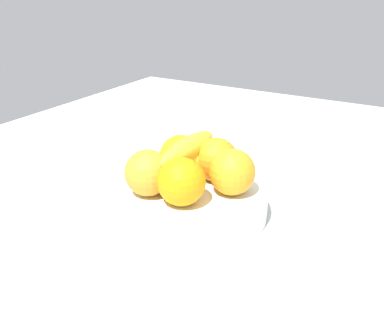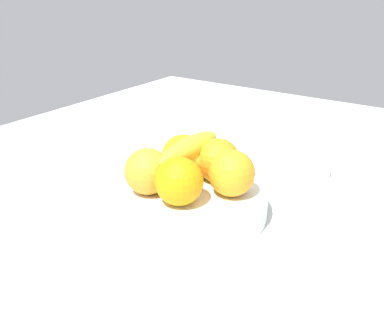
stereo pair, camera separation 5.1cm
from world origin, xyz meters
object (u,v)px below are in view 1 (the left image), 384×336
at_px(orange_center, 216,160).
at_px(orange_back_right, 148,173).
at_px(orange_front_left, 181,182).
at_px(orange_front_right, 232,172).
at_px(jar_lid, 307,168).
at_px(fruit_bowl, 192,202).
at_px(banana_bunch, 188,160).
at_px(orange_back_left, 181,156).

relative_size(orange_center, orange_back_right, 1.00).
height_order(orange_front_left, orange_back_right, same).
bearing_deg(orange_front_right, orange_back_right, 121.62).
height_order(orange_center, jar_lid, orange_center).
xyz_separation_m(fruit_bowl, jar_lid, (0.29, -0.12, -0.02)).
bearing_deg(orange_center, orange_front_left, 177.62).
distance_m(fruit_bowl, orange_front_left, 0.08).
height_order(orange_front_left, jar_lid, orange_front_left).
xyz_separation_m(orange_front_left, banana_bunch, (0.08, 0.03, 0.00)).
height_order(orange_center, orange_back_left, same).
bearing_deg(orange_front_left, jar_lid, -17.44).
height_order(fruit_bowl, orange_center, orange_center).
xyz_separation_m(orange_front_right, orange_back_right, (-0.07, 0.12, 0.00)).
distance_m(orange_front_left, banana_bunch, 0.08).
relative_size(orange_front_left, banana_bunch, 0.45).
distance_m(orange_front_left, jar_lid, 0.37).
height_order(orange_front_left, orange_back_left, same).
bearing_deg(orange_back_left, fruit_bowl, -129.35).
relative_size(orange_center, banana_bunch, 0.45).
relative_size(orange_front_right, orange_back_right, 1.00).
distance_m(orange_center, orange_back_right, 0.13).
height_order(orange_front_left, orange_center, same).
distance_m(orange_back_left, orange_back_right, 0.09).
bearing_deg(orange_center, fruit_bowl, 163.01).
height_order(orange_front_right, banana_bunch, banana_bunch).
height_order(orange_back_left, jar_lid, orange_back_left).
bearing_deg(orange_front_right, fruit_bowl, 107.69).
bearing_deg(orange_front_left, orange_back_left, 32.04).
bearing_deg(orange_front_left, orange_back_right, 88.57).
relative_size(orange_back_left, orange_back_right, 1.00).
distance_m(banana_bunch, jar_lid, 0.31).
relative_size(orange_front_left, orange_front_right, 1.00).
xyz_separation_m(orange_front_right, orange_back_left, (0.02, 0.11, 0.00)).
relative_size(orange_front_right, orange_back_left, 1.00).
relative_size(orange_front_right, jar_lid, 1.24).
relative_size(orange_center, orange_back_left, 1.00).
distance_m(orange_front_left, orange_back_left, 0.11).
distance_m(fruit_bowl, jar_lid, 0.31).
bearing_deg(orange_center, orange_back_left, 107.12).
distance_m(orange_front_right, banana_bunch, 0.09).
relative_size(fruit_bowl, orange_back_right, 3.33).
xyz_separation_m(orange_back_right, jar_lid, (0.34, -0.17, -0.08)).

